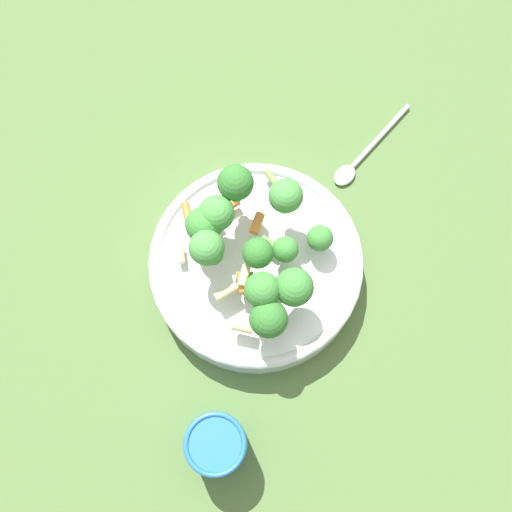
% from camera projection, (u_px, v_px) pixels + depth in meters
% --- Properties ---
extents(ground_plane, '(3.00, 3.00, 0.00)m').
position_uv_depth(ground_plane, '(256.00, 271.00, 0.80)').
color(ground_plane, '#4C6B38').
extents(bowl, '(0.27, 0.27, 0.05)m').
position_uv_depth(bowl, '(256.00, 265.00, 0.78)').
color(bowl, silver).
rests_on(bowl, ground_plane).
extents(pasta_salad, '(0.19, 0.22, 0.09)m').
position_uv_depth(pasta_salad, '(250.00, 246.00, 0.70)').
color(pasta_salad, '#8CB766').
rests_on(pasta_salad, bowl).
extents(cup, '(0.07, 0.07, 0.09)m').
position_uv_depth(cup, '(217.00, 444.00, 0.69)').
color(cup, '#2366B2').
rests_on(cup, ground_plane).
extents(spoon, '(0.15, 0.11, 0.01)m').
position_uv_depth(spoon, '(359.00, 159.00, 0.85)').
color(spoon, silver).
rests_on(spoon, ground_plane).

